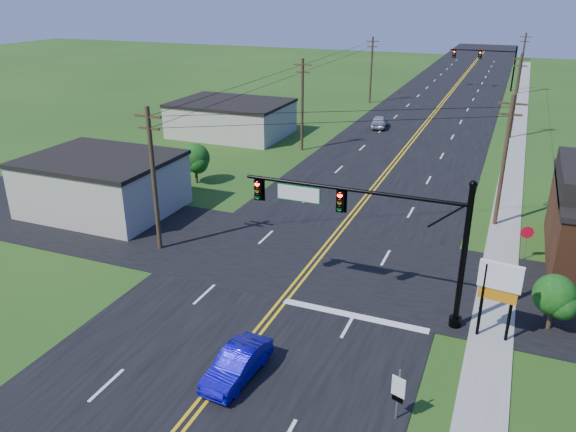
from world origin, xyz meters
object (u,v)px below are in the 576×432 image
at_px(signal_mast_far, 486,60).
at_px(stop_sign, 527,236).
at_px(route_sign, 398,391).
at_px(blue_car, 237,365).
at_px(signal_mast_main, 370,223).

height_order(signal_mast_far, stop_sign, signal_mast_far).
xyz_separation_m(route_sign, stop_sign, (4.22, 16.38, 0.25)).
bearing_deg(stop_sign, blue_car, -134.42).
relative_size(signal_mast_main, stop_sign, 5.15).
distance_m(signal_mast_far, blue_car, 79.64).
xyz_separation_m(signal_mast_far, blue_car, (-3.65, -79.47, -3.89)).
xyz_separation_m(signal_mast_far, route_sign, (3.06, -79.40, -3.22)).
xyz_separation_m(signal_mast_main, route_sign, (3.16, -7.40, -3.42)).
bearing_deg(signal_mast_main, signal_mast_far, 89.92).
xyz_separation_m(signal_mast_main, blue_car, (-3.55, -7.47, -4.10)).
bearing_deg(route_sign, signal_mast_main, 131.99).
xyz_separation_m(signal_mast_main, signal_mast_far, (0.10, 72.00, -0.20)).
height_order(signal_mast_main, blue_car, signal_mast_main).
distance_m(signal_mast_far, stop_sign, 63.51).
bearing_deg(route_sign, blue_car, -160.57).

